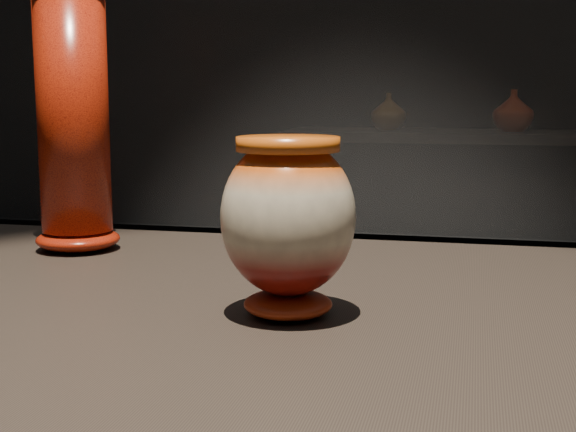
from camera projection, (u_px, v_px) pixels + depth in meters
name	position (u px, v px, depth m)	size (l,w,h in m)	color
main_vase	(288.00, 219.00, 0.73)	(0.14, 0.14, 0.17)	maroon
tall_vase	(73.00, 123.00, 1.02)	(0.14, 0.14, 0.34)	#A5230B
back_shelf	(476.00, 182.00, 4.20)	(2.00, 0.60, 0.90)	black
back_vase_left	(389.00, 112.00, 4.25)	(0.19, 0.19, 0.20)	brown
back_vase_mid	(513.00, 111.00, 4.08)	(0.20, 0.20, 0.21)	maroon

